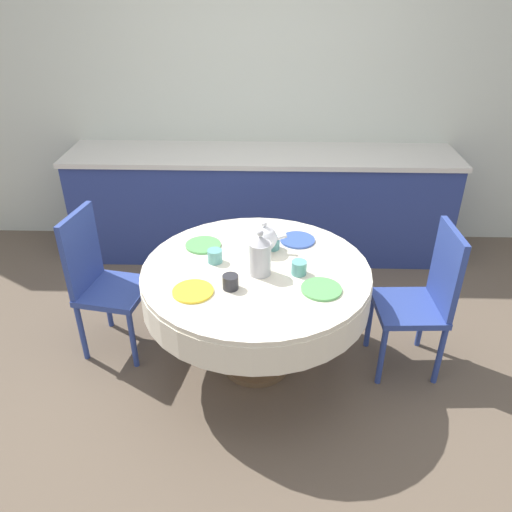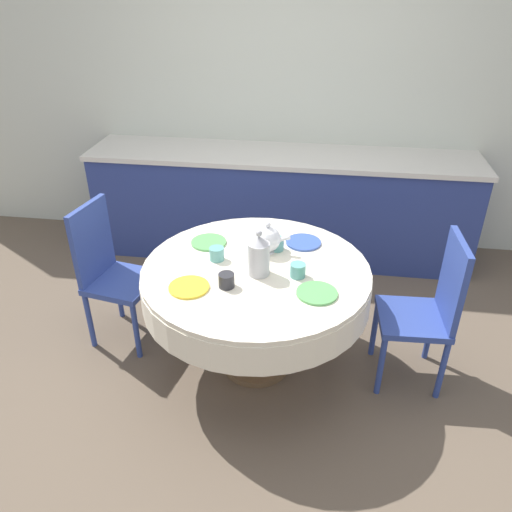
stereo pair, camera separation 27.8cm
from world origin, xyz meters
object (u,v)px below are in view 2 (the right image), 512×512
Objects in this scene: coffee_carafe at (259,256)px; teapot at (268,239)px; chair_left at (429,307)px; chair_right at (110,268)px.

coffee_carafe is 1.27× the size of teapot.
teapot is (-0.97, 0.15, 0.30)m from chair_left.
chair_left is 2.02m from chair_right.
chair_left is at bearing -8.66° from teapot.
chair_right is at bearing -179.44° from teapot.
chair_left is 1.05m from coffee_carafe.
chair_left and chair_right have the same top height.
chair_right is at bearing 166.72° from coffee_carafe.
teapot is at bearing 85.45° from coffee_carafe.
coffee_carafe is at bearing -94.55° from teapot.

